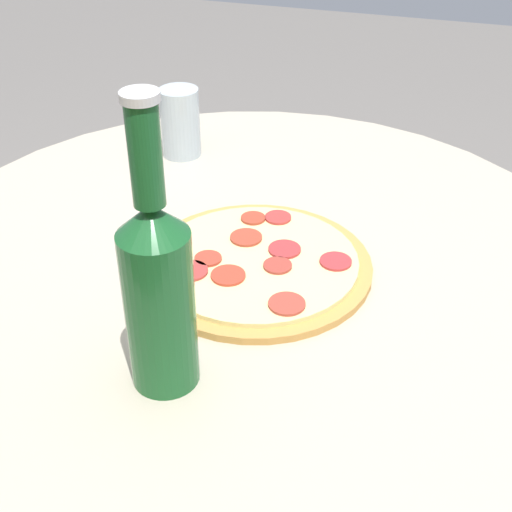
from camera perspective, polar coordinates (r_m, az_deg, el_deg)
table at (r=1.06m, az=-0.43°, el=-7.65°), size 0.94×0.94×0.78m
pizza at (r=0.91m, az=0.01°, el=-0.63°), size 0.30×0.30×0.02m
beer_bottle at (r=0.69m, az=-7.85°, el=-2.47°), size 0.07×0.07×0.31m
drinking_glass at (r=1.18m, az=-6.08°, el=10.57°), size 0.06×0.06×0.11m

